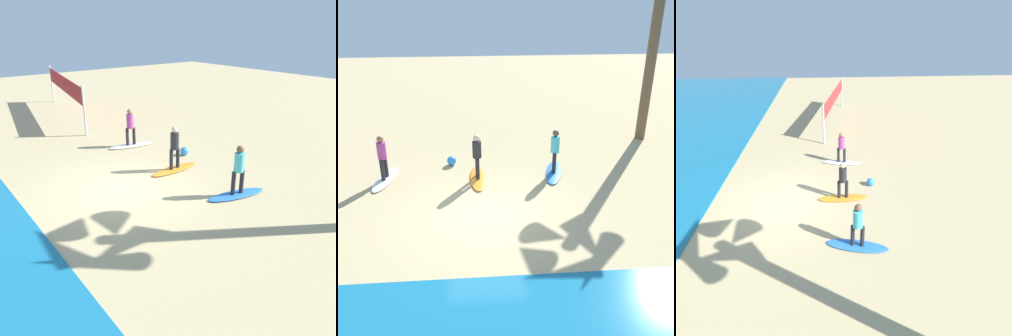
{
  "view_description": "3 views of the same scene",
  "coord_description": "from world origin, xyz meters",
  "views": [
    {
      "loc": [
        -9.16,
        5.13,
        5.2
      ],
      "look_at": [
        -0.85,
        -1.37,
        0.73
      ],
      "focal_mm": 36.59,
      "sensor_mm": 36.0,
      "label": 1
    },
    {
      "loc": [
        0.21,
        10.67,
        6.54
      ],
      "look_at": [
        -0.8,
        -1.63,
        0.81
      ],
      "focal_mm": 42.52,
      "sensor_mm": 36.0,
      "label": 2
    },
    {
      "loc": [
        -9.55,
        -1.79,
        6.65
      ],
      "look_at": [
        1.28,
        -2.62,
        0.9
      ],
      "focal_mm": 29.29,
      "sensor_mm": 36.0,
      "label": 3
    }
  ],
  "objects": [
    {
      "name": "surfer_white",
      "position": [
        3.54,
        -2.66,
        1.04
      ],
      "size": [
        0.32,
        0.45,
        1.64
      ],
      "color": "#232328",
      "rests_on": "surfboard_white"
    },
    {
      "name": "surfer_orange",
      "position": [
        0.17,
        -2.49,
        1.04
      ],
      "size": [
        0.32,
        0.46,
        1.64
      ],
      "color": "#232328",
      "rests_on": "surfboard_orange"
    },
    {
      "name": "surfer_blue",
      "position": [
        -2.71,
        -2.76,
        1.04
      ],
      "size": [
        0.32,
        0.45,
        1.64
      ],
      "color": "#232328",
      "rests_on": "surfboard_blue"
    },
    {
      "name": "beach_ball",
      "position": [
        1.18,
        -3.85,
        0.18
      ],
      "size": [
        0.36,
        0.36,
        0.36
      ],
      "primitive_type": "sphere",
      "color": "#338CE5",
      "rests_on": "ground"
    },
    {
      "name": "surfboard_white",
      "position": [
        3.54,
        -2.66,
        0.04
      ],
      "size": [
        0.97,
        2.17,
        0.09
      ],
      "primitive_type": "ellipsoid",
      "rotation": [
        0.0,
        0.0,
        1.37
      ],
      "color": "white",
      "rests_on": "ground"
    },
    {
      "name": "surfboard_blue",
      "position": [
        -2.71,
        -2.76,
        0.04
      ],
      "size": [
        1.05,
        2.17,
        0.09
      ],
      "primitive_type": "ellipsoid",
      "rotation": [
        0.0,
        0.0,
        1.33
      ],
      "color": "blue",
      "rests_on": "ground"
    },
    {
      "name": "ground_plane",
      "position": [
        0.0,
        0.0,
        0.0
      ],
      "size": [
        60.0,
        60.0,
        0.0
      ],
      "primitive_type": "plane",
      "color": "tan"
    },
    {
      "name": "surfboard_orange",
      "position": [
        0.17,
        -2.49,
        0.04
      ],
      "size": [
        0.61,
        2.11,
        0.09
      ],
      "primitive_type": "ellipsoid",
      "rotation": [
        0.0,
        0.0,
        1.6
      ],
      "color": "orange",
      "rests_on": "ground"
    }
  ]
}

